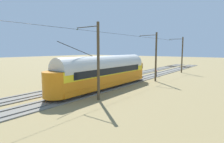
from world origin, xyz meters
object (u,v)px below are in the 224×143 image
Objects in this scene: track_end_bumper at (137,72)px; catenary_pole_foreground at (182,54)px; vintage_streetcar at (105,71)px; switch_stand at (157,73)px; catenary_pole_mid_far at (98,60)px; catenary_pole_mid_near at (155,56)px; boxcar_adjacent at (104,68)px.

catenary_pole_foreground is at bearing -132.04° from track_end_bumper.
switch_stand is at bearing -95.26° from vintage_streetcar.
vintage_streetcar is 5.80m from catenary_pole_mid_far.
track_end_bumper is at bearing -21.05° from switch_stand.
vintage_streetcar is at bearing 72.94° from catenary_pole_mid_near.
vintage_streetcar is 2.30× the size of catenary_pole_foreground.
boxcar_adjacent is at bearing -48.92° from vintage_streetcar.
vintage_streetcar is at bearing 83.02° from catenary_pole_foreground.
boxcar_adjacent is at bearing 89.98° from track_end_bumper.
catenary_pole_foreground is at bearing -99.40° from switch_stand.
catenary_pole_mid_near is 6.32× the size of switch_stand.
track_end_bumper is (5.29, -2.04, -0.30)m from switch_stand.
vintage_streetcar is 2.30× the size of catenary_pole_mid_near.
switch_stand is at bearing 80.60° from catenary_pole_foreground.
vintage_streetcar is 9.91m from catenary_pole_mid_near.
switch_stand is at bearing -69.73° from catenary_pole_mid_near.
catenary_pole_foreground is (-2.86, -23.33, 1.82)m from vintage_streetcar.
catenary_pole_mid_near is 4.33× the size of track_end_bumper.
catenary_pole_mid_far reaches higher than switch_stand.
catenary_pole_foreground is 1.00× the size of catenary_pole_mid_near.
catenary_pole_mid_near is (0.00, 14.01, 0.00)m from catenary_pole_foreground.
catenary_pole_mid_near reaches higher than boxcar_adjacent.
vintage_streetcar is 9.95× the size of track_end_bumper.
catenary_pole_foreground is 10.38m from switch_stand.
switch_stand is at bearing -120.40° from boxcar_adjacent.
catenary_pole_mid_near is at bearing -90.00° from catenary_pole_mid_far.
boxcar_adjacent is 11.20m from track_end_bumper.
boxcar_adjacent is 1.76× the size of catenary_pole_mid_far.
vintage_streetcar is at bearing -58.71° from catenary_pole_mid_far.
track_end_bumper is (4.03, -15.69, -1.86)m from vintage_streetcar.
boxcar_adjacent is 11.76m from catenary_pole_mid_far.
catenary_pole_mid_far is (0.00, 28.03, 0.00)m from catenary_pole_foreground.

